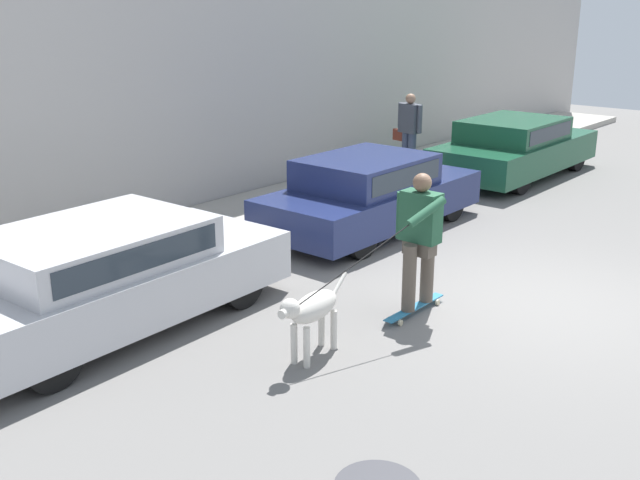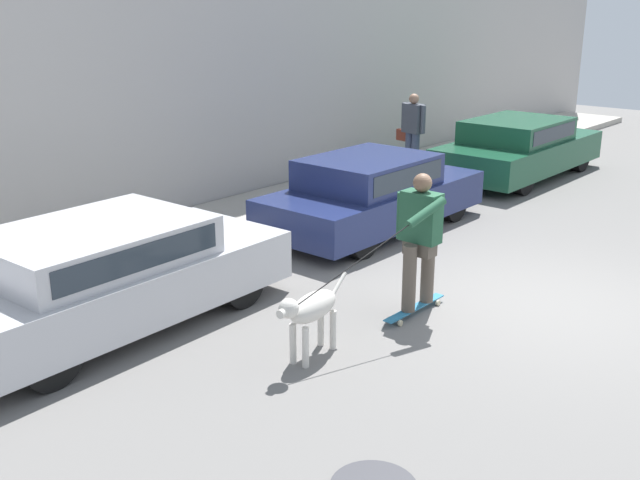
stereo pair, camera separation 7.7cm
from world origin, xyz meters
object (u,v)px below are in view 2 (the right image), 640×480
Objects in this scene: pedestrian_with_bag at (412,129)px; parked_car_1 at (372,194)px; dog at (311,310)px; skateboarder at (419,236)px; parked_car_0 at (106,275)px; parked_car_2 at (518,148)px.

parked_car_1 is at bearing -143.60° from pedestrian_with_bag.
pedestrian_with_bag reaches higher than dog.
skateboarder is (1.70, -0.17, 0.42)m from dog.
skateboarder is at bearing 167.27° from dog.
dog is at bearing -141.08° from pedestrian_with_bag.
parked_car_2 is (9.96, 0.00, -0.00)m from parked_car_0.
parked_car_2 is 3.67× the size of dog.
pedestrian_with_bag reaches higher than parked_car_1.
parked_car_1 is at bearing -133.83° from skateboarder.
parked_car_2 is 9.36m from dog.
parked_car_2 is at bearing -0.39° from parked_car_1.
skateboarder reaches higher than parked_car_2.
parked_car_0 is 4.94m from parked_car_1.
pedestrian_with_bag is (7.48, 3.88, 0.49)m from dog.
skateboarder reaches higher than parked_car_0.
parked_car_0 is 3.54× the size of dog.
pedestrian_with_bag is at bearing -145.09° from skateboarder.
parked_car_2 is at bearing -33.55° from pedestrian_with_bag.
parked_car_0 is at bearing -157.70° from pedestrian_with_bag.
parked_car_1 is 5.02m from parked_car_2.
dog is at bearing -166.25° from parked_car_2.
pedestrian_with_bag reaches higher than skateboarder.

